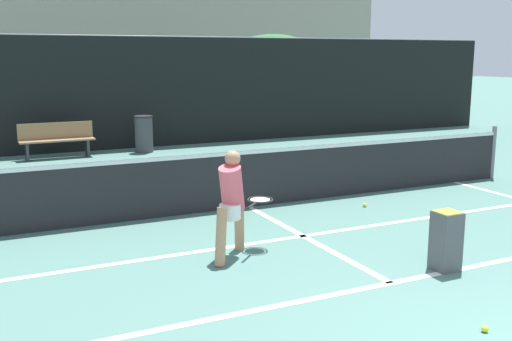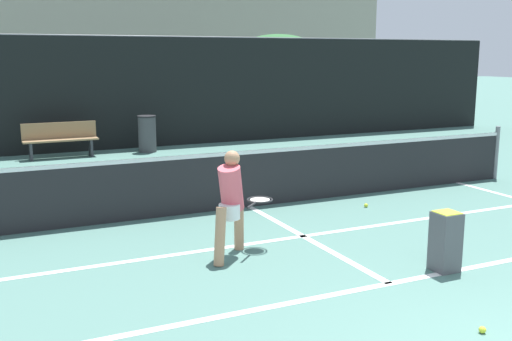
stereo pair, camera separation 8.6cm
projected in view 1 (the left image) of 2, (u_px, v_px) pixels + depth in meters
court_baseline_near at (391, 283)px, 6.63m from camera, size 11.00×0.10×0.01m
court_service_line at (303, 236)px, 8.35m from camera, size 8.25×0.10×0.01m
court_center_mark at (305, 237)px, 8.29m from camera, size 0.10×3.75×0.01m
net at (248, 177)px, 9.85m from camera, size 11.09×0.09×1.07m
fence_back at (136, 93)px, 16.00m from camera, size 24.00×0.06×2.99m
player_practicing at (232, 200)px, 7.41m from camera, size 1.09×0.79×1.34m
tennis_ball_scattered_1 at (365, 205)px, 9.94m from camera, size 0.07×0.07×0.07m
tennis_ball_scattered_4 at (485, 329)px, 5.46m from camera, size 0.07×0.07×0.07m
ball_hopper at (446, 239)px, 6.98m from camera, size 0.28×0.28×0.71m
courtside_bench at (57, 139)px, 14.57m from camera, size 1.77×0.41×0.86m
trash_bin at (144, 134)px, 15.44m from camera, size 0.48×0.48×0.94m
parked_car at (114, 115)px, 19.62m from camera, size 1.72×4.19×1.31m
tree_west at (273, 45)px, 26.64m from camera, size 2.84×2.84×3.38m
building_far at (55, 41)px, 29.38m from camera, size 36.00×2.40×6.26m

